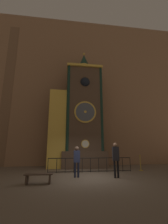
% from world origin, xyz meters
% --- Properties ---
extents(ground_plane, '(28.00, 28.00, 0.00)m').
position_xyz_m(ground_plane, '(0.00, 0.00, 0.00)').
color(ground_plane, brown).
extents(cathedral_back_wall, '(24.00, 0.32, 15.12)m').
position_xyz_m(cathedral_back_wall, '(-0.09, 5.34, 7.55)').
color(cathedral_back_wall, '#936B4C').
rests_on(cathedral_back_wall, ground_plane).
extents(clock_tower, '(4.71, 1.85, 10.32)m').
position_xyz_m(clock_tower, '(-0.09, 3.84, 4.19)').
color(clock_tower, brown).
rests_on(clock_tower, ground_plane).
extents(railing_fence, '(5.53, 0.05, 0.91)m').
position_xyz_m(railing_fence, '(0.49, 1.59, 0.51)').
color(railing_fence, black).
rests_on(railing_fence, ground_plane).
extents(visitor_near, '(0.34, 0.23, 1.63)m').
position_xyz_m(visitor_near, '(-0.56, 0.03, 0.99)').
color(visitor_near, '#1B213A').
rests_on(visitor_near, ground_plane).
extents(visitor_far, '(0.36, 0.26, 1.84)m').
position_xyz_m(visitor_far, '(1.55, -0.39, 1.12)').
color(visitor_far, black).
rests_on(visitor_far, ground_plane).
extents(stanchion_post, '(0.28, 0.28, 1.07)m').
position_xyz_m(stanchion_post, '(4.06, 1.76, 0.35)').
color(stanchion_post, '#B28E33').
rests_on(stanchion_post, ground_plane).
extents(visitor_bench, '(1.25, 0.40, 0.44)m').
position_xyz_m(visitor_bench, '(-2.38, -1.22, 0.31)').
color(visitor_bench, '#423328').
rests_on(visitor_bench, ground_plane).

